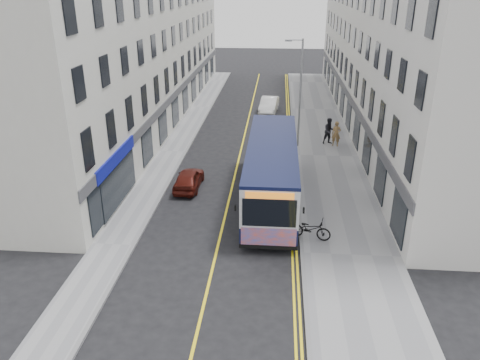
% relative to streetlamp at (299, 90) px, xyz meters
% --- Properties ---
extents(ground, '(140.00, 140.00, 0.00)m').
position_rel_streetlamp_xyz_m(ground, '(-4.17, -14.00, -4.38)').
color(ground, black).
rests_on(ground, ground).
extents(pavement_east, '(4.50, 64.00, 0.12)m').
position_rel_streetlamp_xyz_m(pavement_east, '(2.08, -2.00, -4.32)').
color(pavement_east, gray).
rests_on(pavement_east, ground).
extents(pavement_west, '(2.00, 64.00, 0.12)m').
position_rel_streetlamp_xyz_m(pavement_west, '(-9.17, -2.00, -4.32)').
color(pavement_west, gray).
rests_on(pavement_west, ground).
extents(kerb_east, '(0.18, 64.00, 0.13)m').
position_rel_streetlamp_xyz_m(kerb_east, '(-0.17, -2.00, -4.32)').
color(kerb_east, slate).
rests_on(kerb_east, ground).
extents(kerb_west, '(0.18, 64.00, 0.13)m').
position_rel_streetlamp_xyz_m(kerb_west, '(-8.17, -2.00, -4.32)').
color(kerb_west, slate).
rests_on(kerb_west, ground).
extents(road_centre_line, '(0.12, 64.00, 0.01)m').
position_rel_streetlamp_xyz_m(road_centre_line, '(-4.17, -2.00, -4.38)').
color(road_centre_line, yellow).
rests_on(road_centre_line, ground).
extents(road_dbl_yellow_inner, '(0.10, 64.00, 0.01)m').
position_rel_streetlamp_xyz_m(road_dbl_yellow_inner, '(-0.62, -2.00, -4.38)').
color(road_dbl_yellow_inner, yellow).
rests_on(road_dbl_yellow_inner, ground).
extents(road_dbl_yellow_outer, '(0.10, 64.00, 0.01)m').
position_rel_streetlamp_xyz_m(road_dbl_yellow_outer, '(-0.42, -2.00, -4.38)').
color(road_dbl_yellow_outer, yellow).
rests_on(road_dbl_yellow_outer, ground).
extents(terrace_east, '(6.00, 46.00, 13.00)m').
position_rel_streetlamp_xyz_m(terrace_east, '(7.33, 7.00, 2.12)').
color(terrace_east, silver).
rests_on(terrace_east, ground).
extents(terrace_west, '(6.00, 46.00, 13.00)m').
position_rel_streetlamp_xyz_m(terrace_west, '(-13.17, 7.00, 2.12)').
color(terrace_west, silver).
rests_on(terrace_west, ground).
extents(streetlamp, '(1.32, 0.18, 8.00)m').
position_rel_streetlamp_xyz_m(streetlamp, '(0.00, 0.00, 0.00)').
color(streetlamp, gray).
rests_on(streetlamp, ground).
extents(city_bus, '(2.77, 11.87, 3.45)m').
position_rel_streetlamp_xyz_m(city_bus, '(-1.75, -9.49, -2.50)').
color(city_bus, black).
rests_on(city_bus, ground).
extents(bicycle, '(2.15, 1.18, 1.07)m').
position_rel_streetlamp_xyz_m(bicycle, '(0.23, -13.90, -3.73)').
color(bicycle, black).
rests_on(bicycle, pavement_east).
extents(pedestrian_near, '(0.78, 0.62, 1.88)m').
position_rel_streetlamp_xyz_m(pedestrian_near, '(2.94, 0.27, -3.32)').
color(pedestrian_near, olive).
rests_on(pedestrian_near, pavement_east).
extents(pedestrian_far, '(1.16, 1.02, 2.01)m').
position_rel_streetlamp_xyz_m(pedestrian_far, '(2.48, 0.72, -3.26)').
color(pedestrian_far, black).
rests_on(pedestrian_far, pavement_east).
extents(car_white, '(1.93, 4.48, 1.43)m').
position_rel_streetlamp_xyz_m(car_white, '(-2.37, 10.03, -3.67)').
color(car_white, silver).
rests_on(car_white, ground).
extents(car_maroon, '(1.54, 3.63, 1.23)m').
position_rel_streetlamp_xyz_m(car_maroon, '(-6.78, -8.18, -3.77)').
color(car_maroon, '#4D130C').
rests_on(car_maroon, ground).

